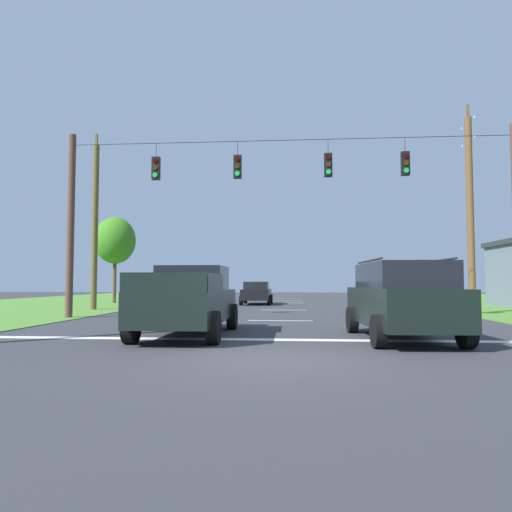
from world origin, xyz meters
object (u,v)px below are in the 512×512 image
suv_black (401,298)px  tree_roadside_right (115,241)px  overhead_signal_span (285,212)px  utility_pole_near_left (95,224)px  distant_car_crossing_white (207,291)px  pickup_truck (189,301)px  distant_car_oncoming (257,293)px  utility_pole_mid_right (470,210)px

suv_black → tree_roadside_right: tree_roadside_right is taller
overhead_signal_span → utility_pole_near_left: size_ratio=1.91×
distant_car_crossing_white → utility_pole_near_left: 12.45m
distant_car_crossing_white → tree_roadside_right: size_ratio=0.70×
pickup_truck → distant_car_oncoming: (0.50, 18.50, -0.18)m
utility_pole_mid_right → distant_car_crossing_white: bearing=139.4°
pickup_truck → utility_pole_near_left: (-7.76, 11.43, 3.65)m
utility_pole_near_left → utility_pole_mid_right: bearing=-5.2°
distant_car_crossing_white → utility_pole_mid_right: utility_pole_mid_right is taller
utility_pole_near_left → distant_car_crossing_white: bearing=69.7°
pickup_truck → utility_pole_mid_right: (11.32, 9.69, 3.95)m
utility_pole_near_left → overhead_signal_span: bearing=-28.4°
overhead_signal_span → distant_car_crossing_white: overhead_signal_span is taller
distant_car_crossing_white → tree_roadside_right: (-6.07, -3.15, 3.66)m
distant_car_crossing_white → tree_roadside_right: bearing=-152.5°
distant_car_oncoming → suv_black: bearing=-74.8°
utility_pole_mid_right → utility_pole_near_left: (-19.08, 1.73, -0.31)m
utility_pole_near_left → tree_roadside_right: 8.19m
overhead_signal_span → suv_black: (3.11, -6.45, -3.26)m
utility_pole_near_left → distant_car_oncoming: bearing=40.6°
utility_pole_mid_right → utility_pole_near_left: 19.16m
pickup_truck → tree_roadside_right: (-9.71, 19.38, 3.49)m
overhead_signal_span → utility_pole_mid_right: size_ratio=1.83×
suv_black → utility_pole_mid_right: 12.36m
suv_black → utility_pole_near_left: size_ratio=0.51×
distant_car_crossing_white → utility_pole_near_left: size_ratio=0.45×
distant_car_oncoming → utility_pole_mid_right: utility_pole_mid_right is taller
pickup_truck → overhead_signal_span: bearing=66.0°
distant_car_oncoming → utility_pole_near_left: bearing=-139.4°
overhead_signal_span → utility_pole_near_left: utility_pole_near_left is taller
distant_car_crossing_white → utility_pole_mid_right: size_ratio=0.43×
suv_black → distant_car_crossing_white: bearing=112.0°
overhead_signal_span → utility_pole_mid_right: utility_pole_mid_right is taller
distant_car_oncoming → tree_roadside_right: (-10.22, 0.88, 3.66)m
overhead_signal_span → utility_pole_near_left: bearing=151.6°
distant_car_oncoming → utility_pole_near_left: size_ratio=0.45×
suv_black → distant_car_oncoming: bearing=105.2°
utility_pole_mid_right → pickup_truck: bearing=-139.4°
suv_black → utility_pole_near_left: 18.40m
overhead_signal_span → tree_roadside_right: bearing=132.3°
utility_pole_mid_right → suv_black: bearing=-118.6°
overhead_signal_span → tree_roadside_right: size_ratio=2.98×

